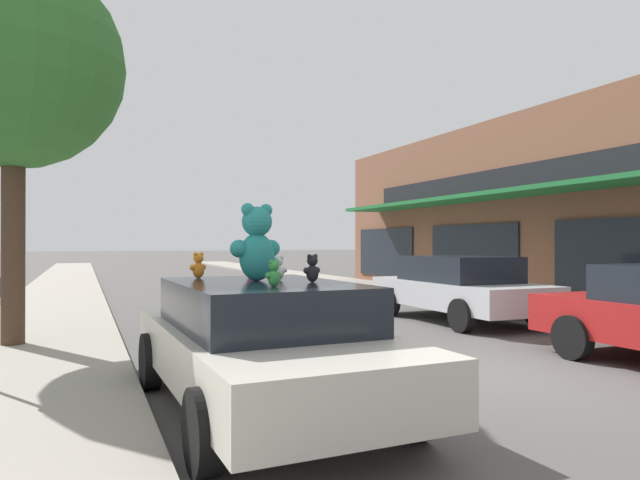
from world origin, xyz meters
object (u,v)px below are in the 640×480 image
object	(u,v)px
plush_art_car	(262,341)
teddy_bear_white	(278,268)
teddy_bear_green	(274,274)
teddy_bear_pink	(253,262)
parked_car_far_center	(458,286)
teddy_bear_giant	(257,244)
teddy_bear_orange	(198,266)
street_tree	(14,63)
teddy_bear_black	(312,269)
teddy_bear_purple	(276,268)

from	to	relation	value
plush_art_car	teddy_bear_white	xyz separation A→B (m)	(0.26, 0.23, 0.76)
teddy_bear_green	teddy_bear_white	size ratio (longest dim) A/B	0.94
teddy_bear_green	teddy_bear_pink	xyz separation A→B (m)	(0.27, 1.64, 0.06)
teddy_bear_green	parked_car_far_center	world-z (taller)	teddy_bear_green
plush_art_car	parked_car_far_center	size ratio (longest dim) A/B	1.01
teddy_bear_giant	teddy_bear_white	xyz separation A→B (m)	(0.25, 0.00, -0.28)
teddy_bear_orange	street_tree	distance (m)	5.52
plush_art_car	teddy_bear_white	world-z (taller)	teddy_bear_white
teddy_bear_black	teddy_bear_pink	bearing A→B (deg)	-93.41
plush_art_car	teddy_bear_purple	size ratio (longest dim) A/B	19.15
teddy_bear_giant	teddy_bear_orange	xyz separation A→B (m)	(-0.51, 0.71, -0.26)
teddy_bear_pink	teddy_bear_green	bearing A→B (deg)	111.78
teddy_bear_orange	teddy_bear_white	distance (m)	1.04
teddy_bear_green	teddy_bear_orange	size ratio (longest dim) A/B	0.84
street_tree	teddy_bear_green	bearing A→B (deg)	-63.11
parked_car_far_center	teddy_bear_white	bearing A→B (deg)	-141.29
teddy_bear_pink	teddy_bear_white	world-z (taller)	teddy_bear_pink
teddy_bear_giant	teddy_bear_pink	world-z (taller)	teddy_bear_giant
plush_art_car	teddy_bear_green	size ratio (longest dim) A/B	17.92
teddy_bear_white	teddy_bear_orange	bearing A→B (deg)	-13.47
street_tree	teddy_bear_purple	bearing A→B (deg)	-51.05
teddy_bear_orange	street_tree	world-z (taller)	street_tree
teddy_bear_pink	street_tree	world-z (taller)	street_tree
teddy_bear_green	teddy_bear_purple	bearing A→B (deg)	-130.37
teddy_bear_black	teddy_bear_white	distance (m)	0.49
teddy_bear_purple	street_tree	size ratio (longest dim) A/B	0.04
teddy_bear_white	parked_car_far_center	world-z (taller)	teddy_bear_white
plush_art_car	teddy_bear_purple	xyz separation A→B (m)	(0.41, 0.76, 0.74)
plush_art_car	street_tree	bearing A→B (deg)	118.95
teddy_bear_orange	teddy_bear_purple	world-z (taller)	teddy_bear_orange
plush_art_car	teddy_bear_black	size ratio (longest dim) A/B	15.58
teddy_bear_giant	teddy_bear_purple	bearing A→B (deg)	-143.16
teddy_bear_giant	teddy_bear_purple	distance (m)	0.73
plush_art_car	teddy_bear_black	distance (m)	0.94
teddy_bear_white	street_tree	world-z (taller)	street_tree
teddy_bear_black	street_tree	world-z (taller)	street_tree
teddy_bear_pink	teddy_bear_white	xyz separation A→B (m)	(0.08, -0.76, -0.05)
teddy_bear_black	teddy_bear_white	size ratio (longest dim) A/B	1.09
teddy_bear_black	street_tree	bearing A→B (deg)	-74.33
plush_art_car	parked_car_far_center	xyz separation A→B (m)	(6.19, 4.98, 0.04)
teddy_bear_green	teddy_bear_orange	bearing A→B (deg)	-96.64
teddy_bear_giant	plush_art_car	bearing A→B (deg)	71.49
teddy_bear_pink	teddy_bear_black	bearing A→B (deg)	135.72
teddy_bear_orange	plush_art_car	bearing A→B (deg)	91.32
parked_car_far_center	street_tree	size ratio (longest dim) A/B	0.72
street_tree	teddy_bear_pink	bearing A→B (deg)	-51.36
teddy_bear_white	teddy_bear_giant	bearing A→B (deg)	30.06
teddy_bear_orange	teddy_bear_white	size ratio (longest dim) A/B	1.12
teddy_bear_purple	teddy_bear_orange	bearing A→B (deg)	-32.10
teddy_bear_green	street_tree	distance (m)	6.89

